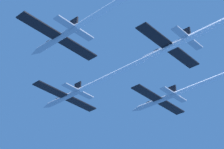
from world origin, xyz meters
name	(u,v)px	position (x,y,z in m)	size (l,w,h in m)	color
jet_lead	(134,65)	(0.28, -23.34, 0.49)	(19.50, 73.53, 3.23)	#B2BAC6
jet_right_wing	(222,76)	(16.90, -35.85, 0.02)	(19.50, 63.63, 3.23)	#B2BAC6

